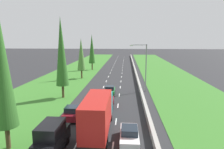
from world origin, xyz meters
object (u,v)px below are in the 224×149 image
black_van_left_lane (52,138)px  maroon_hatchback_centre_lane (108,101)px  poplar_tree_third (81,54)px  green_hatchback_centre_lane (110,91)px  maroon_hatchback_left_lane (72,113)px  poplar_tree_nearest (1,63)px  white_sedan_right_lane (129,135)px  poplar_tree_fourth (92,49)px  street_light_mast (144,64)px  red_box_truck_centre_lane (98,114)px  poplar_tree_second (61,52)px

black_van_left_lane → maroon_hatchback_centre_lane: size_ratio=1.26×
black_van_left_lane → poplar_tree_third: poplar_tree_third is taller
black_van_left_lane → green_hatchback_centre_lane: black_van_left_lane is taller
maroon_hatchback_centre_lane → green_hatchback_centre_lane: same height
maroon_hatchback_left_lane → green_hatchback_centre_lane: bearing=71.6°
maroon_hatchback_centre_lane → poplar_tree_nearest: 16.32m
white_sedan_right_lane → poplar_tree_fourth: 48.78m
maroon_hatchback_left_lane → poplar_tree_fourth: size_ratio=0.34×
black_van_left_lane → poplar_tree_nearest: bearing=175.3°
maroon_hatchback_centre_lane → street_light_mast: (6.11, 9.63, 4.40)m
poplar_tree_third → green_hatchback_centre_lane: bearing=-61.1°
white_sedan_right_lane → green_hatchback_centre_lane: (-3.22, 16.91, 0.02)m
maroon_hatchback_left_lane → poplar_tree_fourth: bearing=96.0°
black_van_left_lane → poplar_tree_fourth: bearing=95.3°
white_sedan_right_lane → poplar_tree_fourth: poplar_tree_fourth is taller
black_van_left_lane → maroon_hatchback_centre_lane: bearing=73.6°
maroon_hatchback_centre_lane → poplar_tree_nearest: size_ratio=0.29×
red_box_truck_centre_lane → street_light_mast: (6.31, 18.40, 3.05)m
poplar_tree_nearest → poplar_tree_second: size_ratio=1.01×
maroon_hatchback_centre_lane → poplar_tree_nearest: bearing=-122.8°
maroon_hatchback_left_lane → maroon_hatchback_centre_lane: 6.43m
maroon_hatchback_left_lane → poplar_tree_third: poplar_tree_third is taller
green_hatchback_centre_lane → poplar_tree_nearest: size_ratio=0.29×
green_hatchback_centre_lane → poplar_tree_fourth: bearing=105.2°
white_sedan_right_lane → red_box_truck_centre_lane: bearing=151.7°
maroon_hatchback_left_lane → poplar_tree_second: 12.30m
maroon_hatchback_centre_lane → poplar_tree_second: poplar_tree_second is taller
white_sedan_right_lane → street_light_mast: street_light_mast is taller
poplar_tree_third → street_light_mast: size_ratio=1.13×
black_van_left_lane → maroon_hatchback_centre_lane: (3.73, 12.72, -0.56)m
green_hatchback_centre_lane → poplar_tree_third: (-8.41, 15.23, 5.28)m
poplar_tree_third → maroon_hatchback_centre_lane: bearing=-68.4°
white_sedan_right_lane → green_hatchback_centre_lane: 17.21m
poplar_tree_second → white_sedan_right_lane: bearing=-53.1°
maroon_hatchback_centre_lane → poplar_tree_fourth: size_ratio=0.34×
maroon_hatchback_centre_lane → poplar_tree_third: poplar_tree_third is taller
white_sedan_right_lane → poplar_tree_second: size_ratio=0.33×
green_hatchback_centre_lane → street_light_mast: (6.25, 3.25, 4.40)m
poplar_tree_second → maroon_hatchback_centre_lane: bearing=-27.7°
black_van_left_lane → poplar_tree_nearest: size_ratio=0.36×
poplar_tree_third → street_light_mast: (14.66, -11.98, -0.88)m
maroon_hatchback_centre_lane → poplar_tree_fourth: 37.92m
red_box_truck_centre_lane → green_hatchback_centre_lane: 15.21m
black_van_left_lane → maroon_hatchback_left_lane: (-0.23, 7.66, -0.56)m
green_hatchback_centre_lane → poplar_tree_fourth: 31.79m
maroon_hatchback_left_lane → poplar_tree_third: bearing=99.8°
maroon_hatchback_centre_lane → street_light_mast: street_light_mast is taller
maroon_hatchback_centre_lane → poplar_tree_second: size_ratio=0.29×
red_box_truck_centre_lane → black_van_left_lane: bearing=-131.8°
red_box_truck_centre_lane → maroon_hatchback_left_lane: bearing=135.4°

